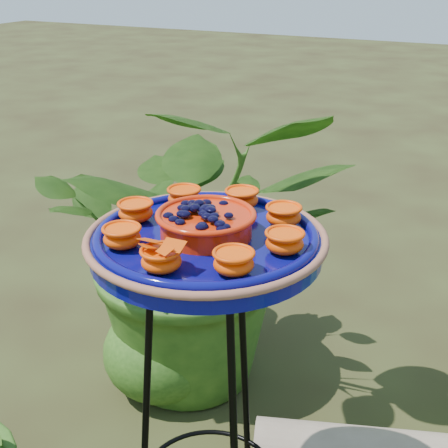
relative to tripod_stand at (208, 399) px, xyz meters
The scene contains 3 objects.
tripod_stand is the anchor object (origin of this frame).
feeder_dish 0.37m from the tripod_stand, 90.50° to the right, with size 0.50×0.50×0.10m.
shrub_back_left 0.79m from the tripod_stand, 119.50° to the left, with size 0.92×0.80×1.03m, color #224713.
Camera 1 is at (0.37, -1.08, 1.38)m, focal length 50.00 mm.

